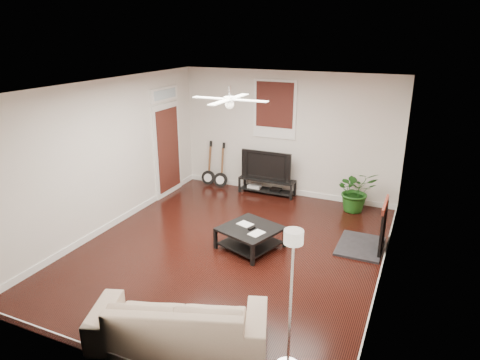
# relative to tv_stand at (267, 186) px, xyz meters

# --- Properties ---
(room) EXTENTS (5.01, 6.01, 2.81)m
(room) POSITION_rel_tv_stand_xyz_m (0.37, -2.78, 1.22)
(room) COLOR black
(room) RESTS_ON ground
(brick_accent) EXTENTS (0.02, 2.20, 2.80)m
(brick_accent) POSITION_rel_tv_stand_xyz_m (2.86, -1.78, 1.22)
(brick_accent) COLOR #B24C39
(brick_accent) RESTS_ON floor
(fireplace) EXTENTS (0.80, 1.10, 0.92)m
(fireplace) POSITION_rel_tv_stand_xyz_m (2.57, -1.78, 0.28)
(fireplace) COLOR black
(fireplace) RESTS_ON floor
(window_back) EXTENTS (1.00, 0.06, 1.30)m
(window_back) POSITION_rel_tv_stand_xyz_m (0.07, 0.19, 1.77)
(window_back) COLOR black
(window_back) RESTS_ON wall_back
(door_left) EXTENTS (0.08, 1.00, 2.50)m
(door_left) POSITION_rel_tv_stand_xyz_m (-2.09, -0.88, 1.07)
(door_left) COLOR white
(door_left) RESTS_ON wall_left
(tv_stand) EXTENTS (1.31, 0.35, 0.37)m
(tv_stand) POSITION_rel_tv_stand_xyz_m (0.00, 0.00, 0.00)
(tv_stand) COLOR black
(tv_stand) RESTS_ON floor
(tv) EXTENTS (1.17, 0.15, 0.68)m
(tv) POSITION_rel_tv_stand_xyz_m (0.00, 0.02, 0.52)
(tv) COLOR black
(tv) RESTS_ON tv_stand
(coffee_table) EXTENTS (1.16, 1.16, 0.38)m
(coffee_table) POSITION_rel_tv_stand_xyz_m (0.66, -2.59, 0.01)
(coffee_table) COLOR black
(coffee_table) RESTS_ON floor
(sofa) EXTENTS (2.27, 1.48, 0.62)m
(sofa) POSITION_rel_tv_stand_xyz_m (0.79, -5.14, 0.12)
(sofa) COLOR #BCA78D
(sofa) RESTS_ON floor
(floor_lamp) EXTENTS (0.36, 0.36, 1.73)m
(floor_lamp) POSITION_rel_tv_stand_xyz_m (2.14, -5.04, 0.68)
(floor_lamp) COLOR silver
(floor_lamp) RESTS_ON floor
(potted_plant) EXTENTS (1.04, 1.00, 0.90)m
(potted_plant) POSITION_rel_tv_stand_xyz_m (2.04, -0.18, 0.27)
(potted_plant) COLOR #1B5217
(potted_plant) RESTS_ON floor
(guitar_left) EXTENTS (0.36, 0.28, 1.10)m
(guitar_left) POSITION_rel_tv_stand_xyz_m (-1.52, -0.03, 0.37)
(guitar_left) COLOR black
(guitar_left) RESTS_ON floor
(guitar_right) EXTENTS (0.38, 0.31, 1.10)m
(guitar_right) POSITION_rel_tv_stand_xyz_m (-1.17, -0.06, 0.37)
(guitar_right) COLOR black
(guitar_right) RESTS_ON floor
(ceiling_fan) EXTENTS (1.24, 1.24, 0.32)m
(ceiling_fan) POSITION_rel_tv_stand_xyz_m (0.37, -2.78, 2.42)
(ceiling_fan) COLOR white
(ceiling_fan) RESTS_ON ceiling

